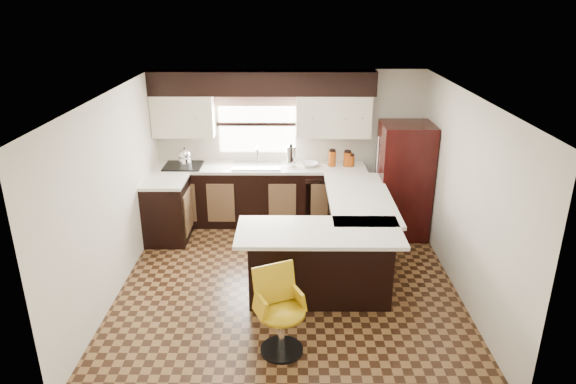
{
  "coord_description": "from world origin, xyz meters",
  "views": [
    {
      "loc": [
        0.03,
        -5.72,
        3.44
      ],
      "look_at": [
        -0.01,
        0.45,
        1.07
      ],
      "focal_mm": 32.0,
      "sensor_mm": 36.0,
      "label": 1
    }
  ],
  "objects_px": {
    "peninsula_return": "(320,265)",
    "bar_chair": "(282,314)",
    "refrigerator": "(403,181)",
    "peninsula_long": "(354,230)"
  },
  "relations": [
    {
      "from": "bar_chair",
      "to": "refrigerator",
      "type": "bearing_deg",
      "value": 33.46
    },
    {
      "from": "peninsula_long",
      "to": "peninsula_return",
      "type": "bearing_deg",
      "value": -118.3
    },
    {
      "from": "peninsula_return",
      "to": "bar_chair",
      "type": "bearing_deg",
      "value": -113.38
    },
    {
      "from": "peninsula_long",
      "to": "bar_chair",
      "type": "xyz_separation_m",
      "value": [
        -0.96,
        -1.98,
        0.0
      ]
    },
    {
      "from": "refrigerator",
      "to": "peninsula_long",
      "type": "bearing_deg",
      "value": -133.6
    },
    {
      "from": "peninsula_return",
      "to": "bar_chair",
      "type": "height_order",
      "value": "bar_chair"
    },
    {
      "from": "peninsula_long",
      "to": "refrigerator",
      "type": "xyz_separation_m",
      "value": [
        0.81,
        0.85,
        0.41
      ]
    },
    {
      "from": "refrigerator",
      "to": "bar_chair",
      "type": "bearing_deg",
      "value": -122.01
    },
    {
      "from": "peninsula_long",
      "to": "refrigerator",
      "type": "height_order",
      "value": "refrigerator"
    },
    {
      "from": "peninsula_return",
      "to": "refrigerator",
      "type": "relative_size",
      "value": 0.96
    }
  ]
}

